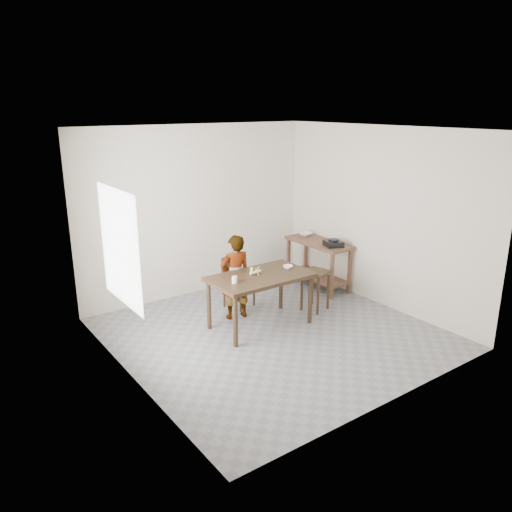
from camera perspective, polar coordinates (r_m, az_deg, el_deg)
floor at (r=6.88m, az=1.97°, el=-8.95°), size 4.00×4.00×0.04m
ceiling at (r=6.19m, az=2.23°, el=14.49°), size 4.00×4.00×0.04m
wall_back at (r=8.05m, az=-6.78°, el=5.14°), size 4.00×0.04×2.70m
wall_front at (r=5.03m, az=16.34°, el=-2.76°), size 4.00×0.04×2.70m
wall_left at (r=5.45m, az=-14.96°, el=-1.13°), size 0.04×4.00×2.70m
wall_right at (r=7.77m, az=13.99°, el=4.32°), size 0.04×4.00×2.70m
window_pane at (r=5.60m, az=-15.34°, el=0.94°), size 0.02×1.10×1.30m
dining_table at (r=6.94m, az=0.48°, el=-5.14°), size 1.40×0.80×0.75m
prep_counter at (r=8.47m, az=7.09°, el=-0.92°), size 0.50×1.20×0.80m
child at (r=7.12m, az=-2.37°, el=-2.42°), size 0.50×0.37×1.24m
dining_chair at (r=7.59m, az=-1.95°, el=-3.00°), size 0.47×0.47×0.79m
stool at (r=7.56m, az=6.77°, el=-3.91°), size 0.43×0.43×0.61m
glass_tumbler at (r=6.51m, az=-2.46°, el=-2.72°), size 0.09×0.09×0.09m
small_bowl at (r=7.09m, az=3.67°, el=-1.25°), size 0.16×0.16×0.04m
banana at (r=6.84m, az=-0.08°, el=-1.82°), size 0.20×0.15×0.07m
serving_bowl at (r=8.67m, az=5.63°, el=2.50°), size 0.24×0.24×0.06m
gas_burner at (r=8.08m, az=8.84°, el=1.42°), size 0.34×0.34×0.09m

